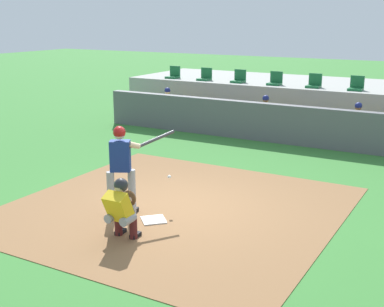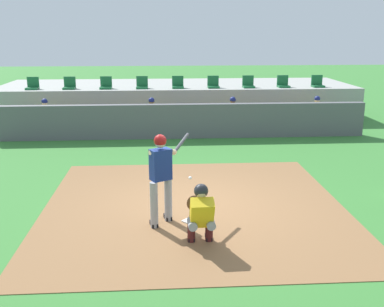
% 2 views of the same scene
% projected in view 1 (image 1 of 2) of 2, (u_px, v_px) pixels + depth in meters
% --- Properties ---
extents(ground_plane, '(80.00, 80.00, 0.00)m').
position_uv_depth(ground_plane, '(175.00, 208.00, 10.64)').
color(ground_plane, '#387A33').
extents(dirt_infield, '(6.40, 6.40, 0.01)m').
position_uv_depth(dirt_infield, '(175.00, 208.00, 10.64)').
color(dirt_infield, olive).
rests_on(dirt_infield, ground).
extents(home_plate, '(0.62, 0.62, 0.02)m').
position_uv_depth(home_plate, '(154.00, 220.00, 9.96)').
color(home_plate, white).
rests_on(home_plate, dirt_infield).
extents(batter_at_plate, '(0.85, 1.28, 1.80)m').
position_uv_depth(batter_at_plate, '(122.00, 165.00, 10.00)').
color(batter_at_plate, '#99999E').
rests_on(batter_at_plate, ground).
extents(catcher_crouched, '(0.49, 2.06, 1.13)m').
position_uv_depth(catcher_crouched, '(122.00, 207.00, 9.02)').
color(catcher_crouched, gray).
rests_on(catcher_crouched, ground).
extents(dugout_wall, '(13.00, 0.30, 1.20)m').
position_uv_depth(dugout_wall, '(285.00, 124.00, 15.96)').
color(dugout_wall, '#59595E').
rests_on(dugout_wall, ground).
extents(dugout_bench, '(11.80, 0.44, 0.45)m').
position_uv_depth(dugout_bench, '(295.00, 130.00, 16.89)').
color(dugout_bench, olive).
rests_on(dugout_bench, ground).
extents(dugout_player_0, '(0.49, 0.70, 1.30)m').
position_uv_depth(dugout_player_0, '(166.00, 105.00, 18.97)').
color(dugout_player_0, '#939399').
rests_on(dugout_player_0, ground).
extents(dugout_player_1, '(0.49, 0.70, 1.30)m').
position_uv_depth(dugout_player_1, '(264.00, 114.00, 17.14)').
color(dugout_player_1, '#939399').
rests_on(dugout_player_1, ground).
extents(dugout_player_2, '(0.49, 0.70, 1.30)m').
position_uv_depth(dugout_player_2, '(356.00, 123.00, 15.71)').
color(dugout_player_2, '#939399').
rests_on(dugout_player_2, ground).
extents(stands_platform, '(15.00, 4.40, 1.40)m').
position_uv_depth(stands_platform, '(325.00, 101.00, 19.63)').
color(stands_platform, '#9E9E99').
rests_on(stands_platform, ground).
extents(stadium_seat_0, '(0.46, 0.46, 0.48)m').
position_uv_depth(stadium_seat_0, '(174.00, 75.00, 20.89)').
color(stadium_seat_0, '#196033').
rests_on(stadium_seat_0, stands_platform).
extents(stadium_seat_1, '(0.46, 0.46, 0.48)m').
position_uv_depth(stadium_seat_1, '(205.00, 77.00, 20.20)').
color(stadium_seat_1, '#196033').
rests_on(stadium_seat_1, stands_platform).
extents(stadium_seat_2, '(0.46, 0.46, 0.48)m').
position_uv_depth(stadium_seat_2, '(239.00, 79.00, 19.51)').
color(stadium_seat_2, '#196033').
rests_on(stadium_seat_2, stands_platform).
extents(stadium_seat_3, '(0.46, 0.46, 0.48)m').
position_uv_depth(stadium_seat_3, '(275.00, 81.00, 18.83)').
color(stadium_seat_3, '#196033').
rests_on(stadium_seat_3, stands_platform).
extents(stadium_seat_4, '(0.46, 0.46, 0.48)m').
position_uv_depth(stadium_seat_4, '(314.00, 84.00, 18.14)').
color(stadium_seat_4, '#196033').
rests_on(stadium_seat_4, stands_platform).
extents(stadium_seat_5, '(0.46, 0.46, 0.48)m').
position_uv_depth(stadium_seat_5, '(356.00, 86.00, 17.45)').
color(stadium_seat_5, '#196033').
rests_on(stadium_seat_5, stands_platform).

